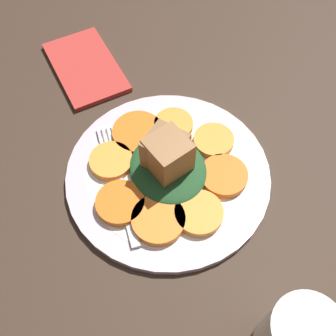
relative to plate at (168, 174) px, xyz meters
The scene contains 13 objects.
table_slab 1.52cm from the plate, ahead, with size 120.00×120.00×2.00cm, color #38281E.
plate is the anchor object (origin of this frame).
carrot_slice_0 7.50cm from the plate, 146.87° to the left, with size 5.38×5.38×0.99cm, color orange.
carrot_slice_1 7.35cm from the plate, behind, with size 6.94×6.94×0.99cm, color orange.
carrot_slice_2 7.65cm from the plate, 127.86° to the right, with size 5.67×5.67×0.99cm, color orange.
carrot_slice_3 7.63cm from the plate, 78.44° to the right, with size 6.08×6.08×0.99cm, color orange.
carrot_slice_4 7.15cm from the plate, 36.60° to the right, with size 6.56×6.56×0.99cm, color orange.
carrot_slice_5 7.24cm from the plate, ahead, with size 6.01×6.01×0.99cm, color orange.
carrot_slice_6 7.28cm from the plate, 56.21° to the left, with size 6.15×6.15×0.99cm, color orange.
carrot_slice_7 7.80cm from the plate, 100.05° to the left, with size 5.45×5.45×0.99cm, color orange.
center_pile 3.22cm from the plate, behind, with size 10.80×9.72×6.51cm.
fork 6.52cm from the plate, 106.53° to the right, with size 18.19×5.13×0.40cm.
napkin 23.46cm from the plate, behind, with size 15.18×9.11×0.80cm.
Camera 1 is at (25.26, -12.95, 49.73)cm, focal length 45.00 mm.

